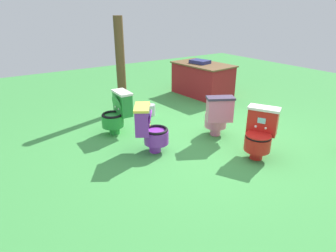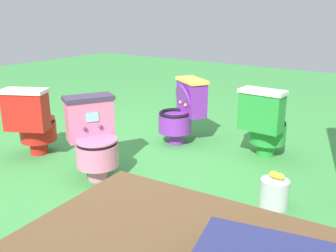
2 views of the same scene
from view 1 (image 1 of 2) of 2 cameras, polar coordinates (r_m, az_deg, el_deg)
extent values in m
plane|color=#429947|center=(4.75, 7.59, -3.32)|extent=(14.00, 14.00, 0.00)
cylinder|color=green|center=(5.11, -10.42, -0.72)|extent=(0.19, 0.19, 0.14)
cylinder|color=green|center=(5.04, -10.77, 1.01)|extent=(0.38, 0.38, 0.20)
torus|color=black|center=(5.00, -10.86, 2.21)|extent=(0.36, 0.36, 0.04)
cylinder|color=white|center=(5.02, -10.82, 1.65)|extent=(0.25, 0.25, 0.01)
cube|color=green|center=(5.02, -8.87, 4.28)|extent=(0.42, 0.20, 0.37)
cube|color=white|center=(4.96, -9.01, 6.51)|extent=(0.44, 0.23, 0.04)
cube|color=#8CE0E5|center=(4.97, -9.97, 4.62)|extent=(0.11, 0.01, 0.08)
cylinder|color=green|center=(4.99, -9.91, 3.91)|extent=(0.35, 0.10, 0.35)
sphere|color=white|center=(4.94, -9.62, 3.30)|extent=(0.04, 0.04, 0.04)
sphere|color=white|center=(5.06, -10.24, 3.74)|extent=(0.04, 0.04, 0.04)
cylinder|color=pink|center=(5.05, 9.24, -0.91)|extent=(0.24, 0.24, 0.14)
cylinder|color=pink|center=(5.00, 9.31, 0.97)|extent=(0.50, 0.50, 0.20)
torus|color=black|center=(4.96, 9.39, 2.17)|extent=(0.48, 0.48, 0.04)
cylinder|color=#3F334C|center=(4.98, 9.35, 1.61)|extent=(0.33, 0.33, 0.01)
cube|color=pink|center=(4.73, 10.09, 3.07)|extent=(0.36, 0.45, 0.37)
cube|color=#3F334C|center=(4.67, 10.26, 5.42)|extent=(0.40, 0.48, 0.04)
cube|color=#8CE0E5|center=(4.81, 9.83, 4.03)|extent=(0.06, 0.10, 0.08)
cylinder|color=pink|center=(4.96, 9.40, 2.41)|extent=(0.49, 0.49, 0.02)
sphere|color=#3F334C|center=(4.83, 8.93, 2.90)|extent=(0.04, 0.04, 0.04)
sphere|color=#3F334C|center=(4.86, 10.54, 2.94)|extent=(0.04, 0.04, 0.04)
cylinder|color=red|center=(4.42, 16.90, -5.21)|extent=(0.24, 0.24, 0.14)
cylinder|color=red|center=(4.33, 17.10, -3.32)|extent=(0.50, 0.50, 0.20)
torus|color=black|center=(4.28, 17.27, -1.97)|extent=(0.48, 0.48, 0.04)
cylinder|color=white|center=(4.30, 17.19, -2.60)|extent=(0.33, 0.33, 0.01)
cube|color=red|center=(4.41, 18.02, 0.81)|extent=(0.45, 0.36, 0.37)
cube|color=white|center=(4.34, 18.34, 3.30)|extent=(0.48, 0.39, 0.04)
cube|color=#8CE0E5|center=(4.30, 17.84, 0.99)|extent=(0.10, 0.06, 0.08)
cylinder|color=red|center=(4.27, 17.30, -1.70)|extent=(0.49, 0.49, 0.02)
sphere|color=white|center=(4.32, 18.58, -0.43)|extent=(0.04, 0.04, 0.04)
sphere|color=white|center=(4.34, 16.78, -0.10)|extent=(0.04, 0.04, 0.04)
cylinder|color=purple|center=(4.42, -2.53, -4.13)|extent=(0.25, 0.25, 0.14)
cylinder|color=purple|center=(4.35, -2.30, -2.13)|extent=(0.51, 0.51, 0.20)
torus|color=black|center=(4.30, -2.33, -0.77)|extent=(0.49, 0.49, 0.04)
cylinder|color=#EACC4C|center=(4.33, -2.32, -1.40)|extent=(0.33, 0.33, 0.01)
cube|color=purple|center=(4.25, -5.05, 1.09)|extent=(0.45, 0.38, 0.37)
cube|color=#EACC4C|center=(4.18, -5.15, 3.68)|extent=(0.48, 0.41, 0.04)
cube|color=#8CE0E5|center=(4.23, -3.71, 1.74)|extent=(0.10, 0.07, 0.08)
cylinder|color=purple|center=(4.25, -3.70, 0.92)|extent=(0.34, 0.26, 0.35)
sphere|color=#EACC4C|center=(4.33, -3.60, 0.83)|extent=(0.04, 0.04, 0.04)
sphere|color=#EACC4C|center=(4.20, -3.65, 0.13)|extent=(0.04, 0.04, 0.04)
cube|color=maroon|center=(7.25, 6.73, 8.92)|extent=(1.46, 0.91, 0.74)
cube|color=brown|center=(7.17, 6.88, 11.91)|extent=(1.53, 0.98, 0.03)
cube|color=navy|center=(7.19, 6.27, 12.41)|extent=(0.50, 0.41, 0.08)
cylinder|color=brown|center=(5.98, -9.25, 11.52)|extent=(0.18, 0.18, 1.88)
cylinder|color=#B7B7BF|center=(5.88, -3.58, 3.17)|extent=(0.22, 0.22, 0.22)
ellipsoid|color=yellow|center=(5.82, -3.79, 4.41)|extent=(0.07, 0.05, 0.05)
ellipsoid|color=yellow|center=(5.80, -3.76, 4.34)|extent=(0.07, 0.05, 0.05)
ellipsoid|color=yellow|center=(5.84, -3.95, 4.49)|extent=(0.07, 0.05, 0.05)
camera|label=2|loc=(7.80, 10.06, 17.81)|focal=40.01mm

